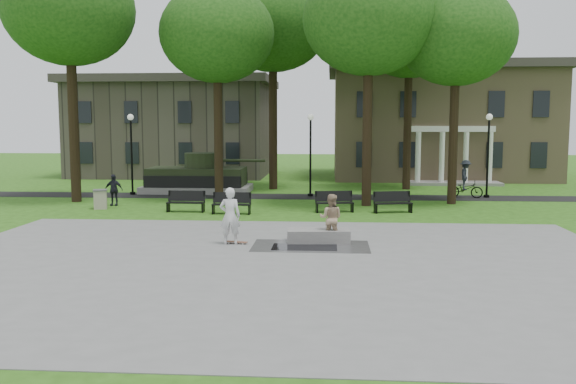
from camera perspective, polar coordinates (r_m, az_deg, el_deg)
name	(u,v)px	position (r m, az deg, el deg)	size (l,w,h in m)	color
ground	(286,235)	(23.13, -0.17, -4.03)	(120.00, 120.00, 0.00)	#285113
plaza	(274,265)	(18.25, -1.32, -6.86)	(22.00, 16.00, 0.02)	gray
footpath	(301,197)	(34.97, 1.26, -0.44)	(44.00, 2.60, 0.01)	black
building_right	(438,121)	(49.38, 13.83, 6.45)	(17.00, 12.00, 8.60)	#9E8460
building_left	(176,130)	(50.79, -10.47, 5.68)	(15.00, 10.00, 7.20)	#4C443D
tree_0	(69,11)	(34.98, -19.80, 15.67)	(6.80, 6.80, 12.97)	black
tree_1	(217,34)	(34.07, -6.65, 14.43)	(6.20, 6.20, 11.63)	black
tree_2	(369,20)	(31.64, 7.58, 15.70)	(6.60, 6.60, 12.16)	black
tree_3	(456,36)	(33.09, 15.49, 13.86)	(6.00, 6.00, 11.19)	black
tree_4	(273,23)	(39.34, -1.43, 15.51)	(7.20, 7.20, 13.50)	black
tree_5	(410,35)	(39.85, 11.30, 14.22)	(6.40, 6.40, 12.44)	black
lamp_left	(131,147)	(36.90, -14.45, 4.07)	(0.36, 0.36, 4.73)	black
lamp_mid	(310,148)	(35.03, 2.12, 4.15)	(0.36, 0.36, 4.73)	black
lamp_right	(488,148)	(36.11, 18.23, 3.90)	(0.36, 0.36, 4.73)	black
tank_monument	(198,178)	(37.72, -8.43, 1.30)	(7.45, 3.40, 2.40)	gray
puddle	(305,247)	(20.78, 1.57, -5.18)	(2.20, 1.20, 0.00)	black
concrete_block	(318,235)	(21.69, 2.85, -4.09)	(2.20, 1.00, 0.45)	gray
skateboard	(237,243)	(21.44, -4.83, -4.74)	(0.78, 0.20, 0.07)	brown
skateboarder	(230,216)	(21.23, -5.45, -2.24)	(0.73, 0.48, 1.99)	silver
friend_watching	(331,218)	(21.56, 4.03, -2.45)	(0.83, 0.65, 1.72)	tan
pedestrian_walker	(114,190)	(32.39, -16.01, 0.19)	(0.95, 0.39, 1.62)	black
cyclist	(465,182)	(35.81, 16.26, 0.87)	(2.05, 1.22, 2.15)	black
park_bench_0	(186,201)	(29.40, -9.52, -0.83)	(1.82, 0.59, 1.00)	black
park_bench_1	(232,203)	(28.46, -5.29, -1.01)	(1.81, 0.56, 1.00)	black
park_bench_2	(335,201)	(29.01, 4.38, -0.86)	(1.85, 0.85, 1.00)	black
park_bench_3	(393,202)	(29.20, 9.79, -0.88)	(1.85, 0.89, 1.00)	black
trash_bin	(100,199)	(31.39, -17.15, -0.64)	(0.83, 0.83, 0.96)	#9E9682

